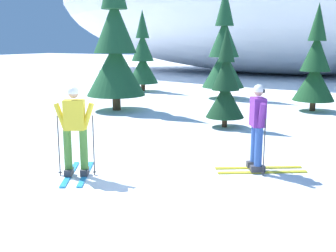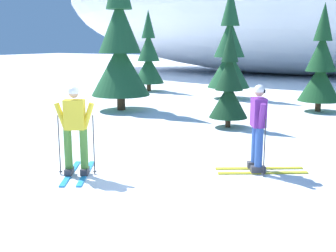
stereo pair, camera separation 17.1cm
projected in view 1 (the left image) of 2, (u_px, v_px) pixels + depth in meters
ground_plane at (159, 179)px, 7.86m from camera, size 120.00×120.00×0.00m
skier_yellow_jacket at (75, 130)px, 7.87m from camera, size 1.13×1.54×1.74m
skier_purple_jacket at (258, 127)px, 8.20m from camera, size 1.73×1.27×1.73m
pine_tree_far_left at (143, 58)px, 21.26m from camera, size 1.58×1.58×4.09m
pine_tree_left at (115, 47)px, 15.22m from camera, size 2.16×2.16×5.61m
pine_tree_center_left at (224, 52)px, 18.58m from camera, size 1.89×1.89×4.88m
pine_tree_center at (225, 86)px, 12.39m from camera, size 1.15×1.15×2.97m
pine_tree_center_right at (315, 67)px, 15.19m from camera, size 1.50×1.50×3.89m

